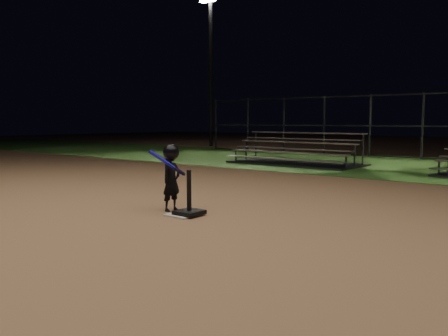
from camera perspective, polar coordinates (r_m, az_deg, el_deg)
ground at (r=7.03m, az=-5.08°, el=-5.94°), size 80.00×80.00×0.00m
grass_strip at (r=15.79m, az=20.67°, el=0.31°), size 60.00×8.00×0.01m
home_plate at (r=7.03m, az=-5.08°, el=-5.84°), size 0.45×0.45×0.02m
batting_tee at (r=6.97m, az=-4.38°, el=-4.84°), size 0.38×0.38×0.68m
child_batter at (r=7.32m, az=-6.61°, el=-0.94°), size 0.45×0.56×1.08m
bleacher_left at (r=15.36m, az=8.88°, el=1.28°), size 4.40×2.26×1.06m
backstop_fence at (r=18.61m, az=23.63°, el=4.83°), size 20.08×0.08×2.50m
light_pole_left at (r=26.27m, az=-1.76°, el=13.57°), size 0.90×0.53×8.30m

